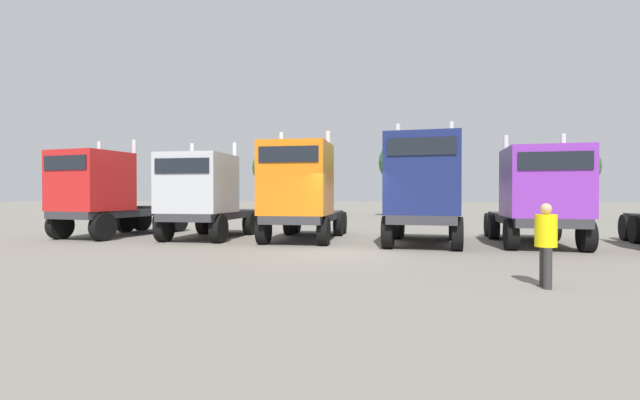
{
  "coord_description": "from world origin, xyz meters",
  "views": [
    {
      "loc": [
        2.73,
        -13.64,
        1.79
      ],
      "look_at": [
        -1.68,
        3.72,
        1.58
      ],
      "focal_mm": 25.06,
      "sensor_mm": 36.0,
      "label": 1
    }
  ],
  "objects_px": {
    "semi_truck_navy": "(423,189)",
    "semi_truck_purple": "(539,196)",
    "semi_truck_red": "(103,193)",
    "semi_truck_silver": "(204,195)",
    "semi_truck_orange": "(300,191)",
    "visitor_in_hivis": "(546,239)"
  },
  "relations": [
    {
      "from": "semi_truck_red",
      "to": "semi_truck_orange",
      "type": "xyz_separation_m",
      "value": [
        8.45,
        0.43,
        0.06
      ]
    },
    {
      "from": "semi_truck_red",
      "to": "semi_truck_navy",
      "type": "bearing_deg",
      "value": 95.44
    },
    {
      "from": "semi_truck_purple",
      "to": "visitor_in_hivis",
      "type": "xyz_separation_m",
      "value": [
        -1.41,
        -7.24,
        -0.82
      ]
    },
    {
      "from": "semi_truck_silver",
      "to": "semi_truck_purple",
      "type": "distance_m",
      "value": 12.4
    },
    {
      "from": "semi_truck_orange",
      "to": "semi_truck_navy",
      "type": "relative_size",
      "value": 1.09
    },
    {
      "from": "visitor_in_hivis",
      "to": "semi_truck_purple",
      "type": "bearing_deg",
      "value": -101.47
    },
    {
      "from": "semi_truck_red",
      "to": "semi_truck_silver",
      "type": "bearing_deg",
      "value": 99.14
    },
    {
      "from": "semi_truck_orange",
      "to": "semi_truck_purple",
      "type": "xyz_separation_m",
      "value": [
        8.42,
        0.36,
        -0.16
      ]
    },
    {
      "from": "semi_truck_silver",
      "to": "semi_truck_orange",
      "type": "relative_size",
      "value": 0.95
    },
    {
      "from": "semi_truck_red",
      "to": "semi_truck_silver",
      "type": "distance_m",
      "value": 4.49
    },
    {
      "from": "semi_truck_silver",
      "to": "semi_truck_navy",
      "type": "relative_size",
      "value": 1.03
    },
    {
      "from": "semi_truck_navy",
      "to": "semi_truck_purple",
      "type": "relative_size",
      "value": 0.96
    },
    {
      "from": "semi_truck_navy",
      "to": "semi_truck_purple",
      "type": "xyz_separation_m",
      "value": [
        3.85,
        0.69,
        -0.25
      ]
    },
    {
      "from": "semi_truck_silver",
      "to": "semi_truck_orange",
      "type": "xyz_separation_m",
      "value": [
        3.97,
        0.11,
        0.13
      ]
    },
    {
      "from": "semi_truck_red",
      "to": "semi_truck_navy",
      "type": "distance_m",
      "value": 13.02
    },
    {
      "from": "semi_truck_red",
      "to": "semi_truck_navy",
      "type": "height_order",
      "value": "semi_truck_navy"
    },
    {
      "from": "semi_truck_silver",
      "to": "semi_truck_purple",
      "type": "height_order",
      "value": "semi_truck_silver"
    },
    {
      "from": "semi_truck_red",
      "to": "semi_truck_orange",
      "type": "bearing_deg",
      "value": 97.95
    },
    {
      "from": "semi_truck_red",
      "to": "semi_truck_orange",
      "type": "distance_m",
      "value": 8.46
    },
    {
      "from": "semi_truck_orange",
      "to": "semi_truck_navy",
      "type": "height_order",
      "value": "semi_truck_navy"
    },
    {
      "from": "semi_truck_orange",
      "to": "semi_truck_purple",
      "type": "relative_size",
      "value": 1.04
    },
    {
      "from": "semi_truck_orange",
      "to": "visitor_in_hivis",
      "type": "distance_m",
      "value": 9.88
    }
  ]
}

